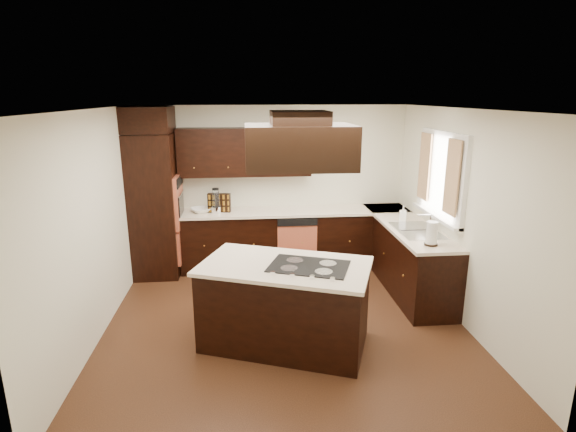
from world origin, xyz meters
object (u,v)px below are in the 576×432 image
object	(u,v)px
oven_column	(155,206)
spice_rack	(219,203)
island	(285,306)
range_hood	(299,147)

from	to	relation	value
oven_column	spice_rack	size ratio (longest dim) A/B	6.17
island	spice_rack	distance (m)	2.50
oven_column	range_hood	xyz separation A→B (m)	(1.88, -2.25, 1.10)
island	range_hood	bearing A→B (deg)	-0.95
range_hood	spice_rack	world-z (taller)	range_hood
island	spice_rack	xyz separation A→B (m)	(-0.80, 2.29, 0.62)
island	spice_rack	world-z (taller)	spice_rack
oven_column	spice_rack	distance (m)	0.94
island	range_hood	world-z (taller)	range_hood
oven_column	island	distance (m)	2.87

